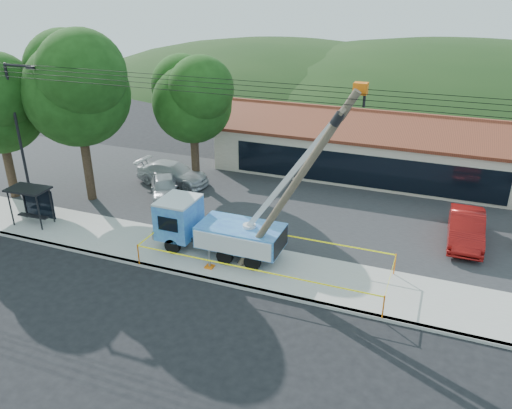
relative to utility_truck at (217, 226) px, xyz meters
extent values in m
plane|color=black|center=(1.35, -4.59, -1.61)|extent=(120.00, 120.00, 0.00)
cube|color=#A9A59E|center=(1.35, -2.49, -1.53)|extent=(60.00, 0.25, 0.15)
cube|color=#A9A59E|center=(1.35, -0.59, -1.53)|extent=(60.00, 4.00, 0.15)
cube|color=#28282B|center=(1.35, 7.41, -1.56)|extent=(60.00, 12.00, 0.10)
cube|color=#C1AF99|center=(5.35, 15.41, 0.09)|extent=(22.00, 8.00, 3.40)
cube|color=black|center=(5.35, 11.39, -0.18)|extent=(18.04, 0.08, 2.21)
cube|color=maroon|center=(5.35, 13.41, 2.29)|extent=(22.50, 4.53, 1.52)
cube|color=maroon|center=(5.35, 17.41, 2.29)|extent=(22.50, 4.53, 1.52)
cube|color=maroon|center=(5.35, 15.41, 2.94)|extent=(22.50, 0.30, 0.25)
cylinder|color=black|center=(-12.65, 0.41, 2.89)|extent=(0.16, 0.16, 9.00)
cylinder|color=black|center=(-11.75, 0.41, 7.29)|extent=(1.80, 0.14, 0.14)
cube|color=black|center=(-10.85, 0.41, 7.24)|extent=(0.50, 0.22, 0.15)
cylinder|color=#332316|center=(-10.65, 3.41, 0.92)|extent=(0.56, 0.56, 5.06)
sphere|color=#17380F|center=(-10.65, 3.41, 5.29)|extent=(6.30, 6.30, 6.30)
sphere|color=#17380F|center=(-11.91, 4.25, 6.44)|extent=(5.04, 5.04, 5.04)
sphere|color=#17380F|center=(-9.39, 2.57, 6.67)|extent=(5.04, 5.04, 5.04)
cylinder|color=#332316|center=(-15.65, 1.91, 0.59)|extent=(0.56, 0.56, 4.40)
cylinder|color=#332316|center=(-5.65, 8.41, 0.48)|extent=(0.56, 0.56, 4.18)
sphere|color=#17380F|center=(-5.65, 8.41, 4.09)|extent=(5.25, 5.25, 5.25)
sphere|color=#17380F|center=(-6.70, 9.11, 5.04)|extent=(4.20, 4.20, 4.20)
sphere|color=#17380F|center=(-4.60, 7.71, 5.23)|extent=(4.20, 4.20, 4.20)
ellipsoid|color=#183312|center=(-13.65, 50.41, -1.61)|extent=(78.40, 56.00, 28.00)
ellipsoid|color=#183312|center=(11.35, 50.41, -1.61)|extent=(89.60, 64.00, 32.00)
cylinder|color=black|center=(1.35, -1.49, 7.10)|extent=(60.00, 0.02, 0.02)
cylinder|color=black|center=(1.35, -0.99, 7.22)|extent=(60.00, 0.02, 0.02)
cylinder|color=black|center=(1.35, -0.49, 7.34)|extent=(60.00, 0.02, 0.02)
cylinder|color=black|center=(1.35, -0.09, 7.46)|extent=(60.00, 0.02, 0.02)
cylinder|color=black|center=(-2.09, -0.97, -1.05)|extent=(0.83, 0.28, 0.83)
cylinder|color=black|center=(-2.09, 0.97, -1.05)|extent=(0.83, 0.28, 0.83)
cylinder|color=black|center=(0.87, -0.97, -1.05)|extent=(0.83, 0.28, 0.83)
cylinder|color=black|center=(0.87, 0.97, -1.05)|extent=(0.83, 0.28, 0.83)
cylinder|color=black|center=(2.35, -0.97, -1.05)|extent=(0.83, 0.28, 0.83)
cylinder|color=black|center=(2.35, 0.97, -1.05)|extent=(0.83, 0.28, 0.83)
cube|color=black|center=(0.31, 0.00, -0.82)|extent=(6.10, 0.92, 0.23)
cube|color=blue|center=(-2.18, 0.00, 0.10)|extent=(1.85, 2.22, 1.94)
cube|color=silver|center=(-2.18, 0.00, 1.12)|extent=(1.85, 2.22, 0.11)
cube|color=black|center=(-3.06, 0.00, 0.24)|extent=(0.07, 1.66, 0.83)
cube|color=gray|center=(-3.15, 0.00, -0.64)|extent=(0.14, 2.13, 0.46)
cube|color=blue|center=(1.33, 0.00, -0.27)|extent=(4.25, 2.22, 1.11)
cylinder|color=silver|center=(1.79, 0.00, 0.15)|extent=(0.65, 0.65, 0.55)
cube|color=silver|center=(4.26, 0.00, 3.94)|extent=(5.15, 0.26, 7.26)
cube|color=gray|center=(4.54, 0.00, 4.17)|extent=(3.10, 0.17, 4.36)
cube|color=orange|center=(6.73, -0.18, 7.50)|extent=(0.55, 0.46, 0.46)
cube|color=orange|center=(0.31, -1.57, -1.43)|extent=(0.42, 0.42, 0.07)
cube|color=orange|center=(2.72, 1.57, -1.43)|extent=(0.42, 0.42, 0.07)
cylinder|color=brown|center=(4.18, -0.76, 3.02)|extent=(5.39, 0.34, 9.12)
cube|color=brown|center=(6.31, -0.76, 6.76)|extent=(0.17, 1.90, 0.17)
cylinder|color=black|center=(6.09, -0.23, 6.44)|extent=(0.59, 0.38, 0.65)
cylinder|color=black|center=(6.09, -1.29, 6.44)|extent=(0.59, 0.38, 0.65)
cylinder|color=black|center=(-12.30, -1.49, -0.41)|extent=(0.09, 0.09, 2.13)
cylinder|color=black|center=(-10.35, -1.38, -0.41)|extent=(0.09, 0.09, 2.13)
cylinder|color=black|center=(-12.36, -0.43, -0.41)|extent=(0.09, 0.09, 2.13)
cylinder|color=black|center=(-10.41, -0.31, -0.41)|extent=(0.09, 0.09, 2.13)
cube|color=black|center=(-11.35, -0.90, 0.70)|extent=(2.39, 1.56, 0.11)
cube|color=black|center=(-11.39, -0.33, -0.41)|extent=(2.13, 0.17, 1.77)
cube|color=black|center=(-11.35, -0.90, -0.99)|extent=(1.97, 0.47, 0.07)
cylinder|color=orange|center=(-3.08, -2.59, -0.91)|extent=(0.07, 0.07, 1.09)
cylinder|color=orange|center=(8.84, -2.59, -0.91)|extent=(0.07, 0.07, 1.09)
cylinder|color=orange|center=(8.84, 1.11, -0.91)|extent=(0.07, 0.07, 1.09)
cylinder|color=orange|center=(-3.08, 1.11, -0.91)|extent=(0.07, 0.07, 1.09)
cube|color=#FDFF0D|center=(2.88, -2.59, -0.42)|extent=(11.92, 0.01, 0.07)
cube|color=#FDFF0D|center=(8.84, -0.74, -0.42)|extent=(0.01, 3.69, 0.07)
cube|color=#FDFF0D|center=(2.88, 1.11, -0.42)|extent=(11.92, 0.01, 0.07)
cube|color=#FDFF0D|center=(-3.08, -0.74, -0.42)|extent=(0.01, 3.69, 0.07)
imported|color=#9FA2A6|center=(-6.31, 5.30, -1.61)|extent=(3.76, 4.47, 1.44)
imported|color=maroon|center=(11.95, 5.91, -1.61)|extent=(1.81, 5.03, 1.65)
imported|color=silver|center=(-7.07, 7.66, -1.61)|extent=(5.33, 2.40, 1.52)
camera|label=1|loc=(10.17, -20.43, 11.40)|focal=35.00mm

